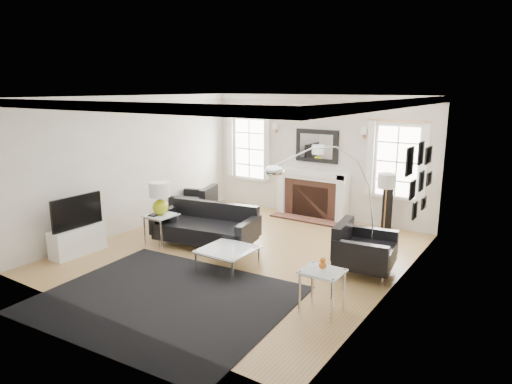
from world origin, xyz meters
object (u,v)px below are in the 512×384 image
Objects in this scene: fireplace at (312,195)px; armchair_right at (362,250)px; sofa at (207,227)px; armchair_left at (197,204)px; arc_floor_lamp at (325,202)px; gourd_lamp at (160,196)px; coffee_table at (228,250)px.

armchair_right is at bearing -49.03° from fireplace.
fireplace reaches higher than armchair_right.
sofa is (-0.82, -2.81, -0.19)m from fireplace.
armchair_left is 1.04× the size of armchair_right.
gourd_lamp is at bearing -170.25° from arc_floor_lamp.
gourd_lamp reaches higher than armchair_left.
coffee_table is at bearing -148.96° from armchair_right.
coffee_table is at bearing -146.92° from arc_floor_lamp.
fireplace is 0.80× the size of arc_floor_lamp.
sofa is 2.52× the size of coffee_table.
armchair_left is at bearing 162.88° from arc_floor_lamp.
sofa is 1.81× the size of armchair_left.
fireplace reaches higher than sofa.
armchair_left is 4.36m from armchair_right.
fireplace is 0.82× the size of sofa.
coffee_table is (-1.87, -1.13, -0.04)m from armchair_right.
arc_floor_lamp reaches higher than armchair_left.
fireplace is at bearing 64.26° from gourd_lamp.
arc_floor_lamp reaches higher than coffee_table.
fireplace is 2.68× the size of gourd_lamp.
fireplace is 1.48× the size of armchair_left.
gourd_lamp is at bearing -167.66° from armchair_right.
coffee_table is 1.77m from arc_floor_lamp.
sofa is 1.88× the size of armchair_right.
arc_floor_lamp is at bearing -59.94° from fireplace.
gourd_lamp is 0.30× the size of arc_floor_lamp.
sofa is at bearing -106.18° from fireplace.
gourd_lamp is (0.56, -1.69, 0.60)m from armchair_left.
arc_floor_lamp is (3.15, 0.54, 0.20)m from gourd_lamp.
coffee_table is (0.26, -3.58, -0.21)m from fireplace.
arc_floor_lamp is at bearing 33.08° from coffee_table.
armchair_right is at bearing -11.58° from armchair_left.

